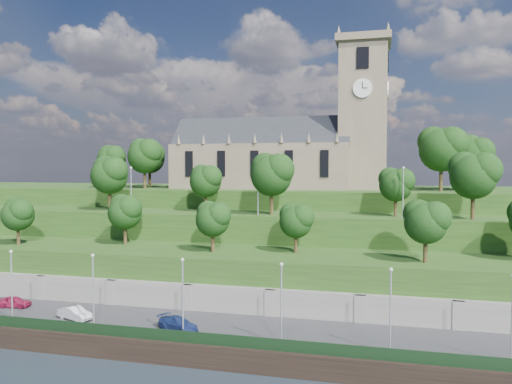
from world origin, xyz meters
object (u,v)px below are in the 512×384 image
(car_left, at_px, (14,302))
(car_middle, at_px, (75,313))
(church, at_px, (288,147))
(car_right, at_px, (178,324))

(car_left, bearing_deg, car_middle, -111.53)
(car_middle, bearing_deg, car_left, 94.43)
(church, height_order, car_right, church)
(car_right, bearing_deg, car_left, 106.47)
(car_left, height_order, car_right, car_right)
(church, xyz_separation_m, car_right, (-3.92, -42.05, -19.83))
(car_left, distance_m, car_middle, 10.31)
(church, distance_m, car_right, 46.65)
(church, distance_m, car_left, 50.97)
(church, bearing_deg, car_right, -95.32)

